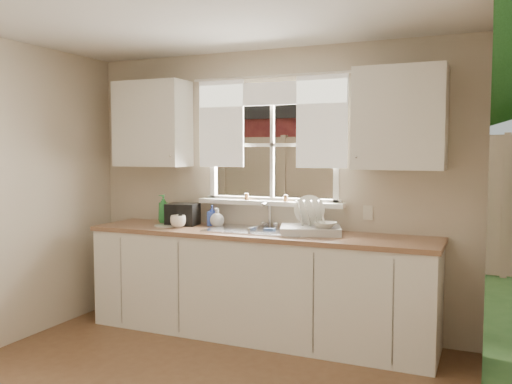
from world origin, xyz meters
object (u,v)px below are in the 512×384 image
at_px(soap_bottle_a, 163,209).
at_px(cup, 178,221).
at_px(black_appliance, 183,214).
at_px(dish_rack, 310,226).

xyz_separation_m(soap_bottle_a, cup, (0.31, -0.24, -0.08)).
distance_m(soap_bottle_a, black_appliance, 0.27).
distance_m(soap_bottle_a, cup, 0.40).
height_order(cup, black_appliance, black_appliance).
bearing_deg(dish_rack, soap_bottle_a, 175.53).
bearing_deg(black_appliance, soap_bottle_a, 153.47).
xyz_separation_m(soap_bottle_a, black_appliance, (0.26, -0.07, -0.03)).
height_order(dish_rack, soap_bottle_a, dish_rack).
distance_m(dish_rack, cup, 1.21).
distance_m(dish_rack, black_appliance, 1.26).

